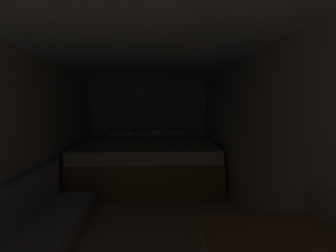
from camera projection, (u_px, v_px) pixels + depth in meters
ground_plane at (141, 239)px, 2.61m from camera, size 7.46×7.46×0.00m
wall_back at (149, 124)px, 5.26m from camera, size 2.60×0.05×1.99m
wall_left at (13, 147)px, 2.46m from camera, size 0.05×5.46×1.99m
wall_right at (261, 145)px, 2.58m from camera, size 0.05×5.46×1.99m
ceiling_slab at (139, 45)px, 2.43m from camera, size 2.60×5.46×0.05m
bed at (147, 162)px, 4.41m from camera, size 2.38×1.70×0.93m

